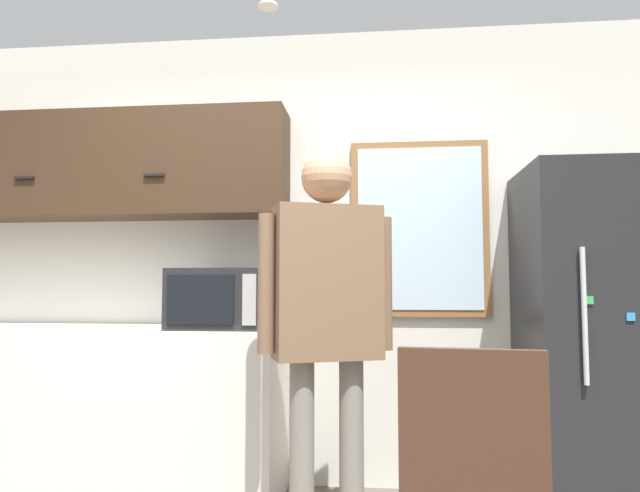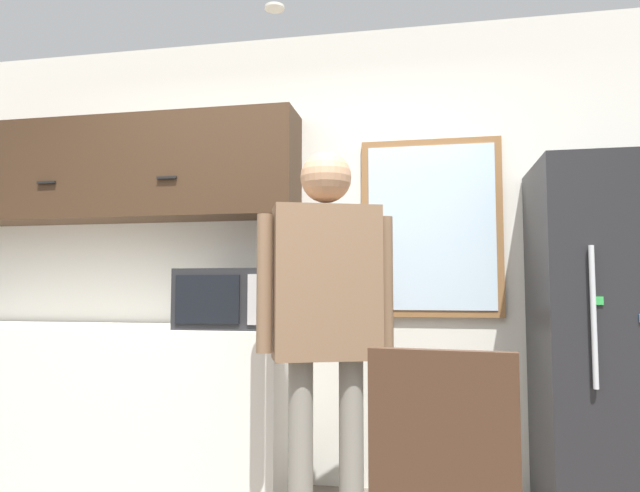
% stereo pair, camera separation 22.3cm
% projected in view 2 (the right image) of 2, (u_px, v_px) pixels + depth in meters
% --- Properties ---
extents(back_wall, '(6.00, 0.06, 2.70)m').
position_uv_depth(back_wall, '(301.00, 254.00, 3.46)').
color(back_wall, silver).
rests_on(back_wall, ground_plane).
extents(counter, '(2.21, 0.61, 0.93)m').
position_uv_depth(counter, '(102.00, 407.00, 3.27)').
color(counter, silver).
rests_on(counter, ground_plane).
extents(upper_cabinets, '(2.21, 0.34, 0.62)m').
position_uv_depth(upper_cabinets, '(121.00, 170.00, 3.51)').
color(upper_cabinets, '#3D2819').
extents(microwave, '(0.49, 0.41, 0.32)m').
position_uv_depth(microwave, '(229.00, 299.00, 3.09)').
color(microwave, '#232326').
rests_on(microwave, counter).
extents(person, '(0.59, 0.37, 1.76)m').
position_uv_depth(person, '(326.00, 301.00, 2.55)').
color(person, gray).
rests_on(person, ground_plane).
extents(refrigerator, '(0.76, 0.70, 1.76)m').
position_uv_depth(refrigerator, '(620.00, 343.00, 2.74)').
color(refrigerator, '#232326').
rests_on(refrigerator, ground_plane).
extents(window, '(0.80, 0.05, 1.03)m').
position_uv_depth(window, '(431.00, 227.00, 3.28)').
color(window, olive).
extents(ceiling_light, '(0.11, 0.11, 0.01)m').
position_uv_depth(ceiling_light, '(275.00, 8.00, 3.13)').
color(ceiling_light, white).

